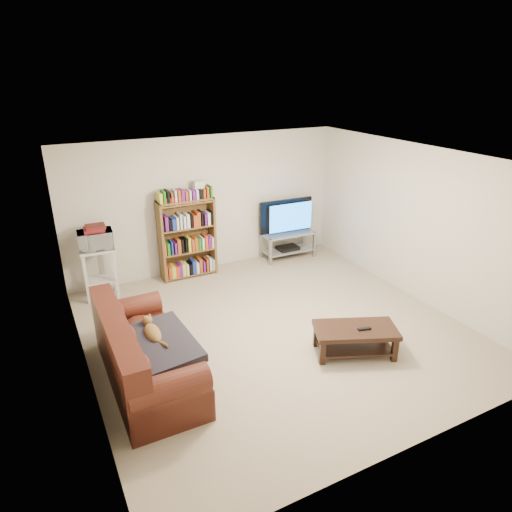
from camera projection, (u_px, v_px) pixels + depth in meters
floor at (275, 329)px, 6.47m from camera, size 5.00×5.00×0.00m
ceiling at (278, 160)px, 5.55m from camera, size 5.00×5.00×0.00m
wall_back at (207, 204)px, 8.07m from camera, size 5.00×0.00×5.00m
wall_front at (419, 346)px, 3.96m from camera, size 5.00×0.00×5.00m
wall_left at (77, 290)px, 4.96m from camera, size 0.00×5.00×5.00m
wall_right at (417, 224)px, 7.07m from camera, size 0.00×5.00×5.00m
sofa at (141, 358)px, 5.30m from camera, size 0.90×2.04×0.87m
blanket at (157, 345)px, 5.18m from camera, size 0.87×1.08×0.18m
cat at (153, 333)px, 5.31m from camera, size 0.22×0.56×0.17m
coffee_table at (355, 336)px, 5.84m from camera, size 1.16×0.89×0.38m
remote at (364, 329)px, 5.75m from camera, size 0.18×0.09×0.02m
tv_stand at (288, 241)px, 8.81m from camera, size 1.03×0.49×0.51m
television at (289, 217)px, 8.63m from camera, size 1.10×0.18×0.63m
dvd_player at (288, 248)px, 8.87m from camera, size 0.42×0.30×0.06m
bookshelf at (187, 237)px, 7.88m from camera, size 0.97×0.30×1.40m
shelf_clutter at (190, 192)px, 7.63m from camera, size 0.71×0.22×0.28m
microwave_stand at (99, 266)px, 7.19m from camera, size 0.55×0.42×0.84m
microwave at (96, 240)px, 7.02m from camera, size 0.54×0.39×0.29m
game_boxes at (94, 229)px, 6.96m from camera, size 0.33×0.29×0.05m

